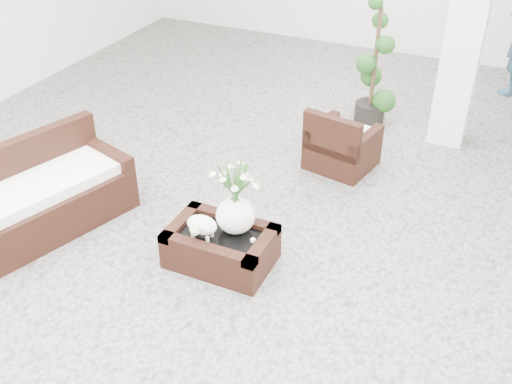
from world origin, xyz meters
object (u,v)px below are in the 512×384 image
at_px(loveseat, 45,188).
at_px(coffee_table, 221,248).
at_px(topiary, 375,63).
at_px(armchair, 343,138).

bearing_deg(loveseat, coffee_table, -66.26).
xyz_separation_m(coffee_table, loveseat, (-1.75, -0.18, 0.26)).
distance_m(loveseat, topiary, 4.09).
relative_size(coffee_table, loveseat, 0.58).
relative_size(coffee_table, armchair, 1.28).
height_order(loveseat, topiary, topiary).
relative_size(loveseat, topiary, 0.99).
bearing_deg(loveseat, armchair, -26.66).
relative_size(armchair, topiary, 0.45).
height_order(armchair, topiary, topiary).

